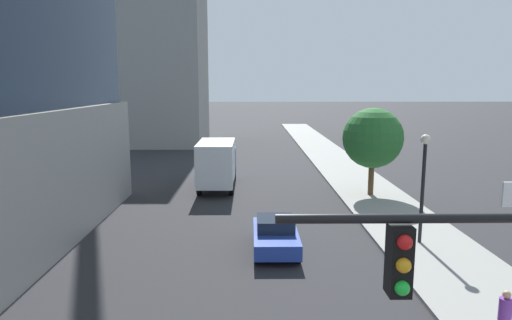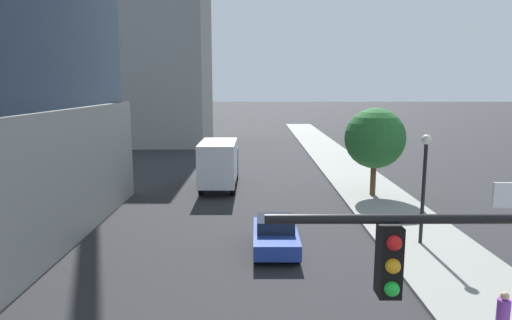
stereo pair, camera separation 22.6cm
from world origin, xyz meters
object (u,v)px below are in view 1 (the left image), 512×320
Objects in this scene: street_tree at (373,138)px; construction_building at (142,40)px; box_truck at (217,162)px; pedestrian_purple_shirt at (504,319)px; street_lamp at (424,171)px; car_blue at (275,235)px.

construction_building is at bearing 126.93° from street_tree.
pedestrian_purple_shirt is (9.20, -20.10, -0.87)m from box_truck.
construction_building is 36.24m from street_tree.
street_lamp is 8.79m from pedestrian_purple_shirt.
street_lamp is 0.69× the size of box_truck.
box_truck is at bearing 130.72° from street_lamp.
box_truck is at bearing 114.59° from pedestrian_purple_shirt.
box_truck is (-10.07, 11.70, -1.59)m from street_lamp.
street_tree is at bearing 54.98° from car_blue.
construction_building is 18.12× the size of pedestrian_purple_shirt.
construction_building is 6.11× the size of street_lamp.
pedestrian_purple_shirt reaches higher than car_blue.
car_blue is at bearing -125.02° from street_tree.
car_blue is 0.56× the size of box_truck.
street_lamp reaches higher than pedestrian_purple_shirt.
car_blue is 9.72m from pedestrian_purple_shirt.
street_tree is 1.40× the size of car_blue.
street_lamp is 7.19m from car_blue.
car_blue is (-6.77, -9.66, -3.15)m from street_tree.
pedestrian_purple_shirt is at bearing -93.34° from street_tree.
street_lamp is at bearing -90.94° from street_tree.
construction_building is 42.13m from car_blue.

